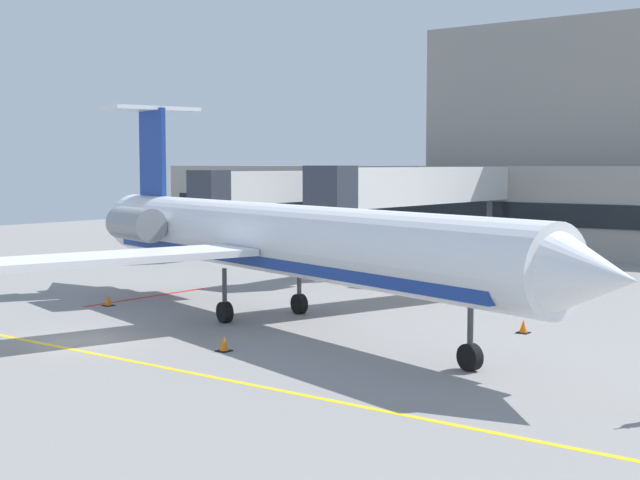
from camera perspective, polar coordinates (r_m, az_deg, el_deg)
ground at (r=35.81m, az=-14.76°, el=-6.23°), size 120.00×120.00×0.11m
terminal_building at (r=75.67m, az=13.48°, el=4.38°), size 64.71×14.56×17.99m
jet_bridge_west at (r=58.16m, az=6.14°, el=3.35°), size 2.40×22.07×6.64m
jet_bridge_east at (r=68.69m, az=-3.07°, el=3.31°), size 2.40×17.03×6.31m
regional_jet at (r=38.41m, az=-2.92°, el=0.06°), size 34.31×29.06×9.72m
baggage_tug at (r=50.71m, az=4.52°, el=-1.66°), size 2.31×3.48×2.25m
pushback_tractor at (r=58.76m, az=3.40°, el=-0.78°), size 3.63×2.55×2.23m
safety_cone_alpha at (r=32.77m, az=-6.09°, el=-6.59°), size 0.47×0.47×0.55m
safety_cone_bravo at (r=44.03m, az=-13.25°, el=-3.76°), size 0.47×0.47×0.55m
safety_cone_charlie at (r=36.93m, az=12.74°, el=-5.39°), size 0.47×0.47×0.55m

